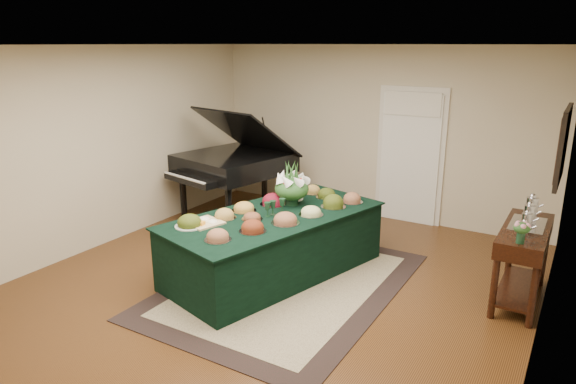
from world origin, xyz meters
The scene contains 14 objects.
ground centered at (0.00, 0.00, 0.00)m, with size 6.00×6.00×0.00m, color black.
area_rug centered at (0.14, 0.06, 0.01)m, with size 2.34×3.28×0.01m.
kitchen_doorway centered at (0.60, 2.97, 1.02)m, with size 1.05×0.07×2.10m.
buffet_table centered at (-0.16, 0.25, 0.38)m, with size 1.94×2.92×0.76m.
food_platters centered at (-0.15, 0.32, 0.81)m, with size 1.49×2.28×0.14m.
cutting_board centered at (-0.66, -0.41, 0.80)m, with size 0.44×0.44×0.10m.
green_goblets centered at (-0.15, 0.24, 0.85)m, with size 0.15×0.29×0.18m.
floral_centerpiece centered at (-0.17, 0.69, 1.02)m, with size 0.44×0.44×0.44m.
grand_piano centered at (-1.89, 1.78, 0.89)m, with size 1.84×1.97×1.77m.
wicker_basket centered at (-0.75, 1.51, 0.13)m, with size 0.42×0.42×0.26m, color #A97544.
mahogany_sideboard centered at (2.50, 1.02, 0.66)m, with size 0.45×1.27×0.85m.
tea_service centered at (2.50, 1.07, 0.97)m, with size 0.34×0.74×0.30m.
pink_bouquet centered at (2.50, 0.50, 1.00)m, with size 0.18×0.18×0.22m.
wall_painting centered at (2.72, 1.02, 1.75)m, with size 0.05×0.95×0.75m.
Camera 1 is at (2.92, -4.63, 2.72)m, focal length 32.00 mm.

